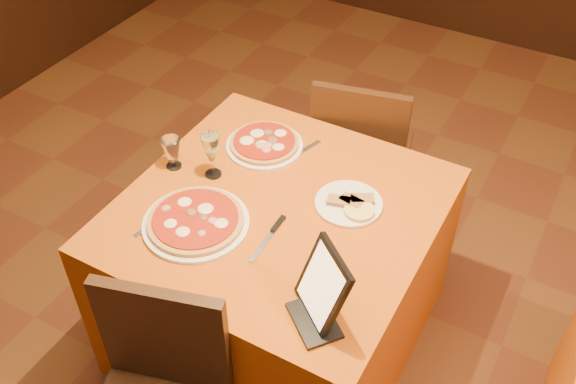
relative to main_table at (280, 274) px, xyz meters
The scene contains 11 objects.
main_table is the anchor object (origin of this frame).
chair_main_far 0.81m from the main_table, 90.00° to the left, with size 0.40×0.40×0.91m, color black, non-canonical shape.
pizza_near 0.50m from the main_table, 133.06° to the right, with size 0.38×0.38×0.03m.
pizza_far 0.53m from the main_table, 129.12° to the left, with size 0.31×0.31×0.03m.
cutlet_dish 0.46m from the main_table, 31.11° to the left, with size 0.25×0.25×0.03m.
wine_glass 0.56m from the main_table, behind, with size 0.07×0.07×0.19m, color #BDC16E, non-canonical shape.
water_glass 0.64m from the main_table, behind, with size 0.06×0.06×0.13m, color white, non-canonical shape.
tablet 0.69m from the main_table, 44.30° to the right, with size 0.21×0.02×0.24m, color black.
knife 0.42m from the main_table, 73.76° to the right, with size 0.22×0.02×0.01m, color #AAA9B0.
fork_near 0.59m from the main_table, 138.83° to the right, with size 0.16×0.02×0.01m, color #A6A4AB.
fork_far 0.51m from the main_table, 102.39° to the left, with size 0.18×0.02×0.01m, color #B8B7BE.
Camera 1 is at (0.35, -0.98, 2.35)m, focal length 40.00 mm.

